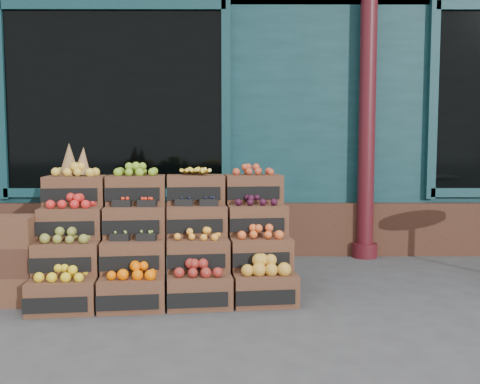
{
  "coord_description": "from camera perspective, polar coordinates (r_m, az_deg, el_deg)",
  "views": [
    {
      "loc": [
        -0.21,
        -3.85,
        1.24
      ],
      "look_at": [
        -0.2,
        0.7,
        0.85
      ],
      "focal_mm": 40.0,
      "sensor_mm": 36.0,
      "label": 1
    }
  ],
  "objects": [
    {
      "name": "ground",
      "position": [
        4.05,
        2.93,
        -12.93
      ],
      "size": [
        60.0,
        60.0,
        0.0
      ],
      "primitive_type": "plane",
      "color": "#414143",
      "rests_on": "ground"
    },
    {
      "name": "shop_facade",
      "position": [
        9.04,
        1.23,
        12.25
      ],
      "size": [
        12.0,
        6.24,
        4.8
      ],
      "color": "#103237",
      "rests_on": "ground"
    },
    {
      "name": "crate_display",
      "position": [
        4.56,
        -7.92,
        -5.85
      ],
      "size": [
        2.13,
        1.22,
        1.27
      ],
      "rotation": [
        0.0,
        0.0,
        0.12
      ],
      "color": "#533121",
      "rests_on": "ground"
    },
    {
      "name": "spare_crates",
      "position": [
        4.63,
        -23.65,
        -6.65
      ],
      "size": [
        0.48,
        0.34,
        0.69
      ],
      "rotation": [
        0.0,
        0.0,
        0.04
      ],
      "color": "#533121",
      "rests_on": "ground"
    },
    {
      "name": "shopkeeper",
      "position": [
        6.84,
        -9.89,
        3.06
      ],
      "size": [
        0.85,
        0.66,
        2.06
      ],
      "primitive_type": "imported",
      "rotation": [
        0.0,
        0.0,
        3.39
      ],
      "color": "#185626",
      "rests_on": "ground"
    }
  ]
}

